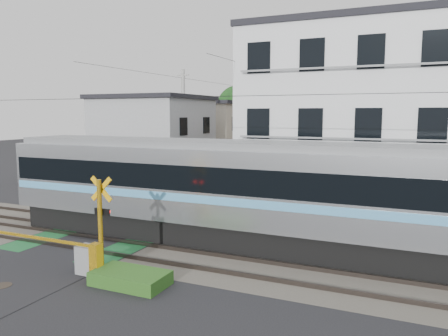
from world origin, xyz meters
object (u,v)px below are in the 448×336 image
at_px(manhole_cover, 2,286).
at_px(apartment_block, 352,120).
at_px(crossing_signal_far, 108,198).
at_px(crossing_signal_near, 90,253).
at_px(pedestrian, 289,157).

bearing_deg(manhole_cover, apartment_block, 62.87).
distance_m(crossing_signal_far, apartment_block, 13.14).
height_order(crossing_signal_near, apartment_block, apartment_block).
height_order(crossing_signal_near, crossing_signal_far, same).
bearing_deg(pedestrian, crossing_signal_far, 94.31).
xyz_separation_m(crossing_signal_far, pedestrian, (3.13, 22.81, 0.17)).
distance_m(crossing_signal_far, pedestrian, 23.03).
distance_m(apartment_block, manhole_cover, 17.37).
bearing_deg(apartment_block, pedestrian, 115.12).
xyz_separation_m(crossing_signal_near, apartment_block, (5.91, 13.15, 3.94)).
distance_m(apartment_block, pedestrian, 19.12).
xyz_separation_m(crossing_signal_far, manhole_cover, (3.45, -9.06, -0.70)).
bearing_deg(manhole_cover, pedestrian, 90.58).
relative_size(crossing_signal_near, crossing_signal_far, 1.00).
bearing_deg(crossing_signal_near, apartment_block, 65.78).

